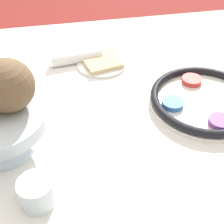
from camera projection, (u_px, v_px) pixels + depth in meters
The scene contains 6 objects.
dining_table at pixel (134, 187), 1.05m from camera, with size 1.28×1.05×0.71m.
seder_plate at pixel (205, 100), 0.81m from camera, with size 0.28×0.28×0.03m.
coconut at pixel (7, 85), 0.62m from camera, with size 0.11×0.11×0.11m.
bread_plate at pixel (102, 63), 0.96m from camera, with size 0.15×0.15×0.02m.
napkin_roll at pixel (76, 57), 0.96m from camera, with size 0.16×0.05×0.04m.
cup_far at pixel (37, 192), 0.58m from camera, with size 0.07×0.07×0.06m.
Camera 1 is at (0.20, 0.60, 1.23)m, focal length 50.00 mm.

